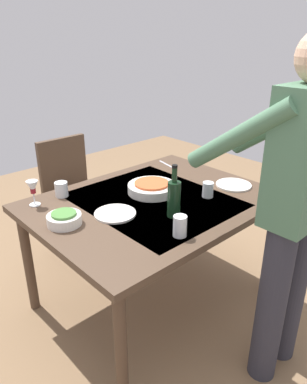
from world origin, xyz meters
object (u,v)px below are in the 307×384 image
object	(u,v)px
wine_glass_left	(33,189)
side_bowl_salad	(64,219)
dining_table	(154,210)
person_server	(295,202)
water_cup_near_left	(61,189)
water_cup_far_left	(180,226)
wine_bottle	(174,198)
serving_bowl_pasta	(152,188)
chair_near	(72,189)
water_cup_near_right	(208,190)
dinner_plate_near	(234,185)
dinner_plate_far	(115,213)

from	to	relation	value
wine_glass_left	side_bowl_salad	size ratio (longest dim) A/B	0.84
dining_table	person_server	xyz separation A→B (m)	(-0.13, 0.80, 0.29)
water_cup_near_left	water_cup_far_left	distance (m)	0.84
wine_bottle	serving_bowl_pasta	size ratio (longest dim) A/B	0.99
chair_near	water_cup_near_right	world-z (taller)	chair_near
dining_table	person_server	world-z (taller)	person_server
dining_table	water_cup_near_left	distance (m)	0.57
wine_glass_left	water_cup_near_right	size ratio (longest dim) A/B	1.61
water_cup_near_left	side_bowl_salad	distance (m)	0.37
water_cup_far_left	side_bowl_salad	xyz separation A→B (m)	(0.36, -0.49, -0.02)
dinner_plate_near	side_bowl_salad	bearing A→B (deg)	-14.93
water_cup_near_right	person_server	bearing A→B (deg)	76.47
water_cup_near_left	water_cup_near_right	size ratio (longest dim) A/B	0.97
wine_bottle	dinner_plate_near	distance (m)	0.60
chair_near	wine_glass_left	bearing A→B (deg)	44.06
serving_bowl_pasta	dinner_plate_far	size ratio (longest dim) A/B	1.30
person_server	dinner_plate_far	xyz separation A→B (m)	(0.41, -0.80, -0.22)
dinner_plate_near	dinner_plate_far	bearing A→B (deg)	-13.69
dining_table	wine_bottle	distance (m)	0.30
wine_glass_left	dinner_plate_near	xyz separation A→B (m)	(-1.09, 0.61, -0.10)
wine_glass_left	dinner_plate_near	distance (m)	1.25
side_bowl_salad	dinner_plate_near	xyz separation A→B (m)	(-1.08, 0.29, -0.03)
person_server	water_cup_near_right	xyz separation A→B (m)	(-0.15, -0.61, -0.18)
person_server	water_cup_near_left	bearing A→B (deg)	-67.53
person_server	wine_bottle	bearing A→B (deg)	-71.71
wine_bottle	water_cup_far_left	size ratio (longest dim) A/B	2.74
dining_table	water_cup_far_left	size ratio (longest dim) A/B	12.97
water_cup_near_left	dinner_plate_near	xyz separation A→B (m)	(-0.91, 0.61, -0.04)
water_cup_near_left	wine_bottle	bearing A→B (deg)	115.95
water_cup_far_left	chair_near	bearing A→B (deg)	-96.85
chair_near	water_cup_near_right	size ratio (longest dim) A/B	9.71
serving_bowl_pasta	dinner_plate_far	bearing A→B (deg)	13.29
wine_glass_left	water_cup_near_left	xyz separation A→B (m)	(-0.18, -0.00, -0.06)
person_server	water_cup_far_left	xyz separation A→B (m)	(0.32, -0.40, -0.17)
wine_bottle	dinner_plate_near	xyz separation A→B (m)	(-0.59, -0.03, -0.10)
dining_table	person_server	size ratio (longest dim) A/B	0.83
chair_near	dinner_plate_far	xyz separation A→B (m)	(0.26, 0.92, 0.22)
water_cup_far_left	dinner_plate_near	world-z (taller)	water_cup_far_left
dining_table	water_cup_near_right	bearing A→B (deg)	144.67
water_cup_near_right	side_bowl_salad	size ratio (longest dim) A/B	0.52
wine_bottle	chair_near	bearing A→B (deg)	-91.54
dining_table	side_bowl_salad	xyz separation A→B (m)	(0.55, -0.09, 0.10)
person_server	side_bowl_salad	xyz separation A→B (m)	(0.67, -0.89, -0.19)
dinner_plate_near	water_cup_near_right	bearing A→B (deg)	-1.08
dining_table	wine_glass_left	xyz separation A→B (m)	(0.56, -0.41, 0.17)
dinner_plate_far	wine_bottle	bearing A→B (deg)	133.99
chair_near	wine_glass_left	world-z (taller)	chair_near
serving_bowl_pasta	dinner_plate_near	world-z (taller)	serving_bowl_pasta
person_server	wine_glass_left	distance (m)	1.40
chair_near	dinner_plate_near	size ratio (longest dim) A/B	3.96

